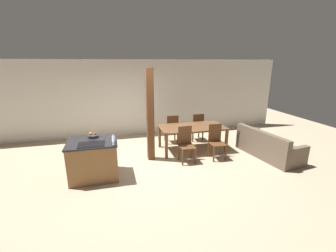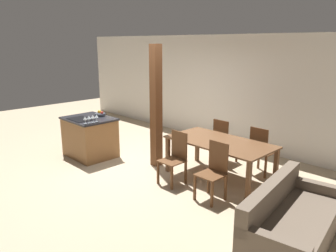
{
  "view_description": "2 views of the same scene",
  "coord_description": "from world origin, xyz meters",
  "px_view_note": "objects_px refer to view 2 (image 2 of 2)",
  "views": [
    {
      "loc": [
        -0.83,
        -5.43,
        2.62
      ],
      "look_at": [
        0.6,
        0.2,
        0.95
      ],
      "focal_mm": 24.0,
      "sensor_mm": 36.0,
      "label": 1
    },
    {
      "loc": [
        4.96,
        -4.05,
        2.52
      ],
      "look_at": [
        0.6,
        0.2,
        0.95
      ],
      "focal_mm": 35.0,
      "sensor_mm": 36.0,
      "label": 2
    }
  ],
  "objects_px": {
    "couch": "(291,224)",
    "timber_post": "(156,107)",
    "wine_glass_middle": "(89,118)",
    "dining_chair_near_right": "(214,170)",
    "wine_glass_end": "(97,116)",
    "fruit_bowl": "(100,114)",
    "wine_glass_near": "(85,118)",
    "dining_table": "(220,145)",
    "dining_chair_far_right": "(261,150)",
    "dining_chair_far_left": "(223,141)",
    "dining_chair_near_left": "(175,157)",
    "kitchen_island": "(90,137)",
    "wine_glass_far": "(93,117)"
  },
  "relations": [
    {
      "from": "kitchen_island",
      "to": "dining_table",
      "type": "distance_m",
      "value": 3.0
    },
    {
      "from": "wine_glass_far",
      "to": "couch",
      "type": "distance_m",
      "value": 4.32
    },
    {
      "from": "wine_glass_middle",
      "to": "wine_glass_end",
      "type": "bearing_deg",
      "value": 90.0
    },
    {
      "from": "wine_glass_far",
      "to": "dining_chair_near_right",
      "type": "height_order",
      "value": "wine_glass_far"
    },
    {
      "from": "wine_glass_middle",
      "to": "couch",
      "type": "distance_m",
      "value": 4.32
    },
    {
      "from": "fruit_bowl",
      "to": "wine_glass_far",
      "type": "relative_size",
      "value": 1.57
    },
    {
      "from": "wine_glass_far",
      "to": "dining_chair_far_left",
      "type": "bearing_deg",
      "value": 46.23
    },
    {
      "from": "wine_glass_middle",
      "to": "timber_post",
      "type": "bearing_deg",
      "value": 44.22
    },
    {
      "from": "wine_glass_far",
      "to": "dining_chair_near_left",
      "type": "height_order",
      "value": "wine_glass_far"
    },
    {
      "from": "fruit_bowl",
      "to": "wine_glass_near",
      "type": "xyz_separation_m",
      "value": [
        0.47,
        -0.66,
        0.08
      ]
    },
    {
      "from": "wine_glass_far",
      "to": "wine_glass_end",
      "type": "xyz_separation_m",
      "value": [
        0.0,
        0.09,
        0.0
      ]
    },
    {
      "from": "dining_chair_near_left",
      "to": "kitchen_island",
      "type": "bearing_deg",
      "value": -172.15
    },
    {
      "from": "wine_glass_middle",
      "to": "dining_chair_near_right",
      "type": "xyz_separation_m",
      "value": [
        2.77,
        0.6,
        -0.52
      ]
    },
    {
      "from": "kitchen_island",
      "to": "dining_chair_near_left",
      "type": "bearing_deg",
      "value": 7.85
    },
    {
      "from": "dining_chair_far_right",
      "to": "couch",
      "type": "relative_size",
      "value": 0.49
    },
    {
      "from": "fruit_bowl",
      "to": "wine_glass_far",
      "type": "xyz_separation_m",
      "value": [
        0.47,
        -0.48,
        0.08
      ]
    },
    {
      "from": "wine_glass_near",
      "to": "dining_chair_near_right",
      "type": "xyz_separation_m",
      "value": [
        2.77,
        0.69,
        -0.52
      ]
    },
    {
      "from": "dining_table",
      "to": "dining_chair_near_right",
      "type": "distance_m",
      "value": 0.87
    },
    {
      "from": "wine_glass_end",
      "to": "couch",
      "type": "bearing_deg",
      "value": 1.77
    },
    {
      "from": "couch",
      "to": "dining_chair_far_right",
      "type": "bearing_deg",
      "value": 31.57
    },
    {
      "from": "wine_glass_end",
      "to": "timber_post",
      "type": "xyz_separation_m",
      "value": [
        0.99,
        0.78,
        0.23
      ]
    },
    {
      "from": "kitchen_island",
      "to": "dining_chair_far_right",
      "type": "height_order",
      "value": "dining_chair_far_right"
    },
    {
      "from": "wine_glass_middle",
      "to": "fruit_bowl",
      "type": "bearing_deg",
      "value": 129.53
    },
    {
      "from": "fruit_bowl",
      "to": "dining_chair_far_right",
      "type": "relative_size",
      "value": 0.26
    },
    {
      "from": "wine_glass_middle",
      "to": "timber_post",
      "type": "xyz_separation_m",
      "value": [
        0.99,
        0.96,
        0.23
      ]
    },
    {
      "from": "wine_glass_end",
      "to": "dining_chair_near_right",
      "type": "distance_m",
      "value": 2.85
    },
    {
      "from": "couch",
      "to": "wine_glass_middle",
      "type": "bearing_deg",
      "value": 85.72
    },
    {
      "from": "dining_table",
      "to": "couch",
      "type": "height_order",
      "value": "couch"
    },
    {
      "from": "couch",
      "to": "timber_post",
      "type": "bearing_deg",
      "value": 70.21
    },
    {
      "from": "fruit_bowl",
      "to": "wine_glass_end",
      "type": "xyz_separation_m",
      "value": [
        0.47,
        -0.39,
        0.08
      ]
    },
    {
      "from": "dining_chair_near_left",
      "to": "dining_chair_far_right",
      "type": "bearing_deg",
      "value": 58.82
    },
    {
      "from": "fruit_bowl",
      "to": "dining_chair_near_left",
      "type": "xyz_separation_m",
      "value": [
        2.36,
        0.03,
        -0.44
      ]
    },
    {
      "from": "dining_chair_near_left",
      "to": "timber_post",
      "type": "distance_m",
      "value": 1.23
    },
    {
      "from": "wine_glass_end",
      "to": "dining_chair_near_left",
      "type": "relative_size",
      "value": 0.16
    },
    {
      "from": "couch",
      "to": "timber_post",
      "type": "distance_m",
      "value": 3.46
    },
    {
      "from": "wine_glass_near",
      "to": "dining_chair_near_left",
      "type": "height_order",
      "value": "wine_glass_near"
    },
    {
      "from": "kitchen_island",
      "to": "wine_glass_middle",
      "type": "relative_size",
      "value": 7.13
    },
    {
      "from": "wine_glass_far",
      "to": "dining_table",
      "type": "xyz_separation_m",
      "value": [
        2.33,
        1.24,
        -0.36
      ]
    },
    {
      "from": "dining_chair_near_right",
      "to": "couch",
      "type": "xyz_separation_m",
      "value": [
        1.47,
        -0.29,
        -0.22
      ]
    },
    {
      "from": "wine_glass_far",
      "to": "kitchen_island",
      "type": "bearing_deg",
      "value": 158.97
    },
    {
      "from": "wine_glass_middle",
      "to": "dining_chair_far_right",
      "type": "bearing_deg",
      "value": 36.62
    },
    {
      "from": "timber_post",
      "to": "couch",
      "type": "bearing_deg",
      "value": -11.3
    },
    {
      "from": "wine_glass_near",
      "to": "dining_table",
      "type": "bearing_deg",
      "value": 31.36
    },
    {
      "from": "kitchen_island",
      "to": "timber_post",
      "type": "xyz_separation_m",
      "value": [
        1.46,
        0.69,
        0.8
      ]
    },
    {
      "from": "wine_glass_far",
      "to": "wine_glass_middle",
      "type": "bearing_deg",
      "value": -90.0
    },
    {
      "from": "wine_glass_near",
      "to": "dining_chair_near_left",
      "type": "xyz_separation_m",
      "value": [
        1.89,
        0.69,
        -0.52
      ]
    },
    {
      "from": "wine_glass_end",
      "to": "dining_chair_far_left",
      "type": "height_order",
      "value": "wine_glass_end"
    },
    {
      "from": "fruit_bowl",
      "to": "wine_glass_end",
      "type": "height_order",
      "value": "wine_glass_end"
    },
    {
      "from": "dining_chair_near_left",
      "to": "couch",
      "type": "xyz_separation_m",
      "value": [
        2.36,
        -0.29,
        -0.22
      ]
    },
    {
      "from": "dining_chair_near_left",
      "to": "dining_chair_far_right",
      "type": "distance_m",
      "value": 1.71
    }
  ]
}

